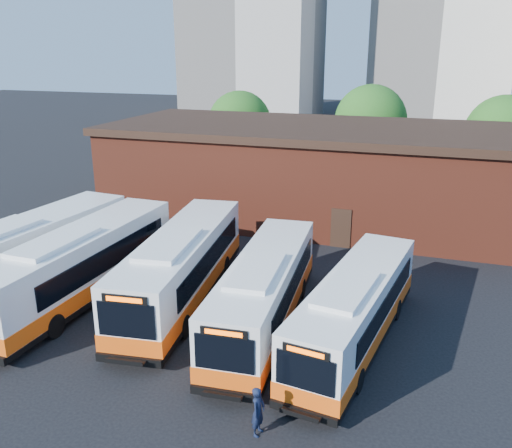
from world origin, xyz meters
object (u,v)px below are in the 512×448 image
(bus_midwest, at_px, (182,269))
(transit_worker, at_px, (258,411))
(bus_farwest, at_px, (24,258))
(bus_mideast, at_px, (264,294))
(bus_west, at_px, (81,267))
(bus_east, at_px, (355,313))

(bus_midwest, height_order, transit_worker, bus_midwest)
(bus_farwest, relative_size, bus_mideast, 1.12)
(bus_west, xyz_separation_m, bus_mideast, (9.03, 0.24, -0.13))
(bus_farwest, distance_m, bus_west, 3.28)
(bus_farwest, bearing_deg, bus_west, 5.67)
(bus_east, bearing_deg, bus_mideast, -177.42)
(bus_farwest, height_order, bus_east, bus_farwest)
(bus_east, bearing_deg, bus_midwest, 177.66)
(bus_farwest, height_order, bus_west, bus_farwest)
(bus_midwest, bearing_deg, transit_worker, -57.90)
(bus_west, distance_m, bus_midwest, 4.80)
(bus_farwest, distance_m, transit_worker, 15.66)
(bus_west, xyz_separation_m, transit_worker, (10.97, -6.45, -0.78))
(bus_midwest, height_order, bus_mideast, bus_midwest)
(bus_west, xyz_separation_m, bus_midwest, (4.60, 1.39, -0.02))
(bus_mideast, bearing_deg, bus_midwest, 161.25)
(bus_mideast, xyz_separation_m, bus_east, (3.91, -0.37, -0.06))
(transit_worker, bearing_deg, bus_midwest, 45.38)
(bus_farwest, relative_size, bus_east, 1.17)
(bus_farwest, height_order, bus_midwest, bus_farwest)
(bus_west, relative_size, bus_midwest, 1.01)
(bus_midwest, relative_size, transit_worker, 7.88)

